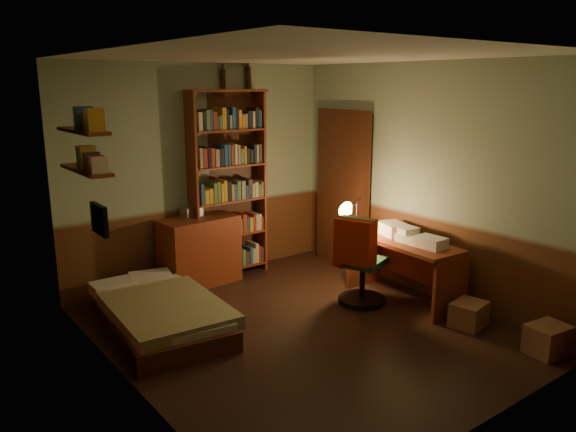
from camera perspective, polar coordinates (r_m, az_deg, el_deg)
floor at (r=5.65m, az=1.56°, el=-11.50°), size 3.50×4.00×0.02m
ceiling at (r=5.13m, az=1.76°, el=16.11°), size 3.50×4.00×0.02m
wall_back at (r=6.89m, az=-8.91°, el=4.32°), size 3.50×0.02×2.60m
wall_left at (r=4.38m, az=-16.62°, el=-1.27°), size 0.02×4.00×2.60m
wall_right at (r=6.46m, az=13.93°, el=3.50°), size 0.02×4.00×2.60m
wall_front at (r=3.92m, az=20.41°, el=-3.23°), size 3.50×0.02×2.60m
doorway at (r=7.36m, az=5.75°, el=2.62°), size 0.06×0.90×2.00m
door_trim at (r=7.34m, az=5.55°, el=2.59°), size 0.02×0.98×2.08m
bed at (r=5.71m, az=-12.93°, el=-8.60°), size 1.14×1.85×0.52m
dresser at (r=6.79m, az=-8.97°, el=-3.54°), size 0.95×0.53×0.82m
mini_stereo at (r=6.77m, az=-9.83°, el=0.48°), size 0.25×0.21×0.12m
bookshelf at (r=6.92m, az=-6.14°, el=3.14°), size 1.01×0.40×2.29m
bottle_left at (r=6.92m, az=-6.62°, el=13.64°), size 0.06×0.06×0.23m
bottle_right at (r=7.11m, az=-4.08°, el=13.84°), size 0.09×0.09×0.27m
desk at (r=6.35m, az=11.71°, el=-5.47°), size 0.59×1.31×0.69m
paper_stack at (r=6.45m, az=10.64°, el=-1.30°), size 0.34×0.40×0.14m
desk_lamp at (r=6.44m, az=6.97°, el=0.53°), size 0.18×0.18×0.51m
office_chair at (r=6.16m, az=7.63°, el=-4.09°), size 0.66×0.62×1.06m
red_jacket at (r=5.63m, az=7.61°, el=2.35°), size 0.35×0.46×0.48m
wall_shelf_lower at (r=5.38m, az=-19.83°, el=4.41°), size 0.20×0.90×0.03m
wall_shelf_upper at (r=5.34m, az=-20.13°, el=8.12°), size 0.20×0.90×0.03m
framed_picture at (r=4.95m, az=-18.63°, el=-0.34°), size 0.04×0.32×0.26m
cardboard_box_a at (r=5.63m, az=24.89°, el=-11.31°), size 0.39×0.33×0.27m
cardboard_box_b at (r=5.94m, az=17.89°, el=-9.48°), size 0.40×0.35×0.25m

